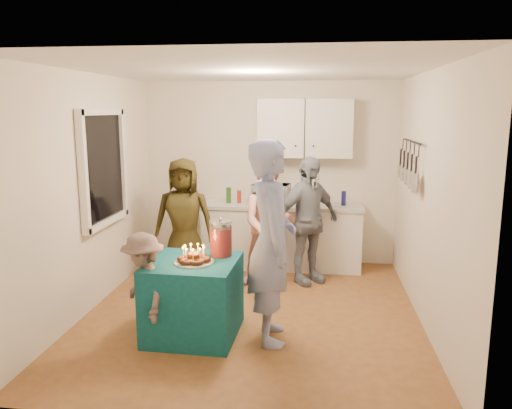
# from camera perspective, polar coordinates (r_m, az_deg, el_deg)

# --- Properties ---
(floor) EXTENTS (4.00, 4.00, 0.00)m
(floor) POSITION_cam_1_polar(r_m,az_deg,el_deg) (5.64, -0.44, -12.24)
(floor) COLOR brown
(floor) RESTS_ON ground
(ceiling) EXTENTS (4.00, 4.00, 0.00)m
(ceiling) POSITION_cam_1_polar(r_m,az_deg,el_deg) (5.20, -0.48, 15.15)
(ceiling) COLOR white
(ceiling) RESTS_ON floor
(back_wall) EXTENTS (3.60, 3.60, 0.00)m
(back_wall) POSITION_cam_1_polar(r_m,az_deg,el_deg) (7.23, 1.58, 3.60)
(back_wall) COLOR silver
(back_wall) RESTS_ON floor
(left_wall) EXTENTS (4.00, 4.00, 0.00)m
(left_wall) POSITION_cam_1_polar(r_m,az_deg,el_deg) (5.78, -18.47, 1.22)
(left_wall) COLOR silver
(left_wall) RESTS_ON floor
(right_wall) EXTENTS (4.00, 4.00, 0.00)m
(right_wall) POSITION_cam_1_polar(r_m,az_deg,el_deg) (5.34, 19.06, 0.45)
(right_wall) COLOR silver
(right_wall) RESTS_ON floor
(window_night) EXTENTS (0.04, 1.00, 1.20)m
(window_night) POSITION_cam_1_polar(r_m,az_deg,el_deg) (6.00, -17.13, 4.05)
(window_night) COLOR black
(window_night) RESTS_ON left_wall
(counter) EXTENTS (2.20, 0.58, 0.86)m
(counter) POSITION_cam_1_polar(r_m,az_deg,el_deg) (7.09, 2.93, -3.73)
(counter) COLOR white
(counter) RESTS_ON floor
(countertop) EXTENTS (2.24, 0.62, 0.05)m
(countertop) POSITION_cam_1_polar(r_m,az_deg,el_deg) (6.99, 2.96, -0.11)
(countertop) COLOR beige
(countertop) RESTS_ON counter
(upper_cabinet) EXTENTS (1.30, 0.30, 0.80)m
(upper_cabinet) POSITION_cam_1_polar(r_m,az_deg,el_deg) (7.00, 5.62, 8.66)
(upper_cabinet) COLOR white
(upper_cabinet) RESTS_ON back_wall
(pot_rack) EXTENTS (0.12, 1.00, 0.60)m
(pot_rack) POSITION_cam_1_polar(r_m,az_deg,el_deg) (5.97, 17.10, 4.50)
(pot_rack) COLOR black
(pot_rack) RESTS_ON right_wall
(microwave) EXTENTS (0.55, 0.42, 0.27)m
(microwave) POSITION_cam_1_polar(r_m,az_deg,el_deg) (6.97, 1.71, 1.23)
(microwave) COLOR white
(microwave) RESTS_ON countertop
(party_table) EXTENTS (0.88, 0.88, 0.76)m
(party_table) POSITION_cam_1_polar(r_m,az_deg,el_deg) (5.03, -7.15, -10.57)
(party_table) COLOR #0E4F5D
(party_table) RESTS_ON floor
(donut_cake) EXTENTS (0.38, 0.38, 0.18)m
(donut_cake) POSITION_cam_1_polar(r_m,az_deg,el_deg) (4.82, -7.12, -5.62)
(donut_cake) COLOR #381C0C
(donut_cake) RESTS_ON party_table
(punch_jar) EXTENTS (0.22, 0.22, 0.34)m
(punch_jar) POSITION_cam_1_polar(r_m,az_deg,el_deg) (5.02, -4.03, -3.96)
(punch_jar) COLOR red
(punch_jar) RESTS_ON party_table
(man_birthday) EXTENTS (0.58, 0.78, 1.95)m
(man_birthday) POSITION_cam_1_polar(r_m,az_deg,el_deg) (4.73, 1.78, -4.32)
(man_birthday) COLOR #929FD4
(man_birthday) RESTS_ON floor
(woman_back_left) EXTENTS (0.82, 0.56, 1.60)m
(woman_back_left) POSITION_cam_1_polar(r_m,az_deg,el_deg) (6.51, -8.23, -1.76)
(woman_back_left) COLOR #534817
(woman_back_left) RESTS_ON floor
(woman_back_center) EXTENTS (0.87, 0.74, 1.58)m
(woman_back_center) POSITION_cam_1_polar(r_m,az_deg,el_deg) (6.26, 1.64, -2.29)
(woman_back_center) COLOR #DF7A74
(woman_back_center) RESTS_ON floor
(woman_back_right) EXTENTS (0.99, 0.92, 1.63)m
(woman_back_right) POSITION_cam_1_polar(r_m,az_deg,el_deg) (6.37, 5.88, -1.84)
(woman_back_right) COLOR #0F1C34
(woman_back_right) RESTS_ON floor
(child_near_left) EXTENTS (0.75, 0.81, 1.09)m
(child_near_left) POSITION_cam_1_polar(r_m,az_deg,el_deg) (4.86, -12.68, -9.46)
(child_near_left) COLOR #5E4C4B
(child_near_left) RESTS_ON floor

